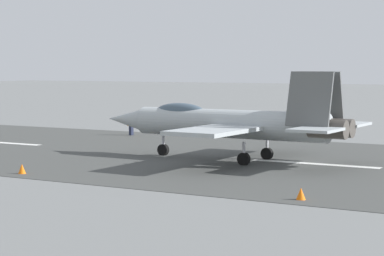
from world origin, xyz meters
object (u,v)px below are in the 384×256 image
Objects in this scene: marker_cone_near at (301,194)px; marker_cone_mid at (22,169)px; crew_person at (131,125)px; fighter_jet at (231,123)px.

marker_cone_near and marker_cone_mid have the same top height.
crew_person is 3.12× the size of marker_cone_near.
fighter_jet is 31.54× the size of marker_cone_near.
crew_person reaches higher than marker_cone_mid.
marker_cone_mid is at bearing 0.00° from marker_cone_near.
crew_person is at bearing -70.69° from marker_cone_mid.
crew_person is 23.18m from marker_cone_mid.
fighter_jet is 10.11× the size of crew_person.
marker_cone_near is at bearing 129.28° from fighter_jet.
fighter_jet is at bearing 143.50° from crew_person.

